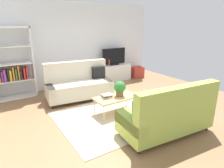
# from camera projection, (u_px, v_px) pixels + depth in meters

# --- Properties ---
(ground_plane) EXTENTS (7.68, 7.68, 0.00)m
(ground_plane) POSITION_uv_depth(u_px,v_px,m) (117.00, 111.00, 5.08)
(ground_plane) COLOR #936B47
(wall_far) EXTENTS (6.40, 0.12, 2.90)m
(wall_far) POSITION_uv_depth(u_px,v_px,m) (73.00, 45.00, 6.89)
(wall_far) COLOR silver
(wall_far) RESTS_ON ground_plane
(area_rug) EXTENTS (2.90, 2.20, 0.01)m
(area_rug) POSITION_uv_depth(u_px,v_px,m) (119.00, 115.00, 4.84)
(area_rug) COLOR beige
(area_rug) RESTS_ON ground_plane
(couch_beige) EXTENTS (1.99, 1.06, 1.10)m
(couch_beige) POSITION_uv_depth(u_px,v_px,m) (79.00, 84.00, 5.84)
(couch_beige) COLOR beige
(couch_beige) RESTS_ON ground_plane
(couch_green) EXTENTS (1.97, 1.02, 1.10)m
(couch_green) POSITION_uv_depth(u_px,v_px,m) (168.00, 115.00, 3.90)
(couch_green) COLOR #A3BC4C
(couch_green) RESTS_ON ground_plane
(coffee_table) EXTENTS (1.10, 0.56, 0.42)m
(coffee_table) POSITION_uv_depth(u_px,v_px,m) (116.00, 98.00, 4.91)
(coffee_table) COLOR tan
(coffee_table) RESTS_ON ground_plane
(tv_console) EXTENTS (1.40, 0.44, 0.64)m
(tv_console) POSITION_uv_depth(u_px,v_px,m) (114.00, 73.00, 7.73)
(tv_console) COLOR silver
(tv_console) RESTS_ON ground_plane
(tv) EXTENTS (1.00, 0.20, 0.64)m
(tv) POSITION_uv_depth(u_px,v_px,m) (114.00, 57.00, 7.53)
(tv) COLOR black
(tv) RESTS_ON tv_console
(bookshelf) EXTENTS (1.10, 0.36, 2.10)m
(bookshelf) POSITION_uv_depth(u_px,v_px,m) (13.00, 67.00, 5.73)
(bookshelf) COLOR white
(bookshelf) RESTS_ON ground_plane
(storage_trunk) EXTENTS (0.52, 0.40, 0.44)m
(storage_trunk) POSITION_uv_depth(u_px,v_px,m) (137.00, 72.00, 8.25)
(storage_trunk) COLOR #B2382D
(storage_trunk) RESTS_ON ground_plane
(potted_plant) EXTENTS (0.30, 0.30, 0.39)m
(potted_plant) POSITION_uv_depth(u_px,v_px,m) (120.00, 88.00, 4.89)
(potted_plant) COLOR brown
(potted_plant) RESTS_ON coffee_table
(table_book_0) EXTENTS (0.25, 0.19, 0.04)m
(table_book_0) POSITION_uv_depth(u_px,v_px,m) (107.00, 97.00, 4.83)
(table_book_0) COLOR silver
(table_book_0) RESTS_ON coffee_table
(table_book_1) EXTENTS (0.26, 0.21, 0.03)m
(table_book_1) POSITION_uv_depth(u_px,v_px,m) (107.00, 96.00, 4.82)
(table_book_1) COLOR #262626
(table_book_1) RESTS_ON table_book_0
(table_book_2) EXTENTS (0.26, 0.21, 0.03)m
(table_book_2) POSITION_uv_depth(u_px,v_px,m) (107.00, 95.00, 4.81)
(table_book_2) COLOR silver
(table_book_2) RESTS_ON table_book_1
(vase_0) EXTENTS (0.12, 0.12, 0.15)m
(vase_0) POSITION_uv_depth(u_px,v_px,m) (100.00, 64.00, 7.35)
(vase_0) COLOR #B24C4C
(vase_0) RESTS_ON tv_console
(vase_1) EXTENTS (0.11, 0.11, 0.17)m
(vase_1) POSITION_uv_depth(u_px,v_px,m) (104.00, 63.00, 7.44)
(vase_1) COLOR #B24C4C
(vase_1) RESTS_ON tv_console
(bottle_0) EXTENTS (0.05, 0.05, 0.23)m
(bottle_0) POSITION_uv_depth(u_px,v_px,m) (109.00, 63.00, 7.45)
(bottle_0) COLOR red
(bottle_0) RESTS_ON tv_console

